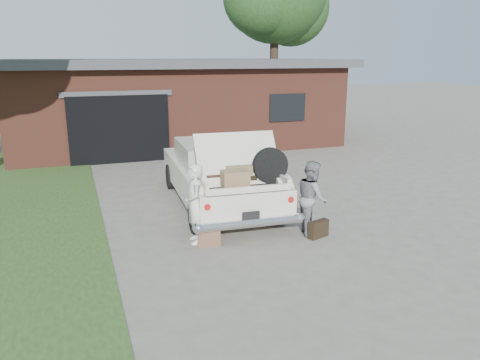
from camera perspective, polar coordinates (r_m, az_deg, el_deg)
name	(u,v)px	position (r m, az deg, el deg)	size (l,w,h in m)	color
ground	(251,245)	(8.78, 1.34, -7.90)	(90.00, 90.00, 0.00)	gray
house	(172,100)	(19.50, -8.28, 9.59)	(12.80, 7.80, 3.30)	brown
sedan	(219,174)	(10.90, -2.61, 0.76)	(2.26, 5.18, 1.92)	beige
woman_left	(195,204)	(8.70, -5.53, -2.94)	(0.55, 0.36, 1.50)	silver
woman_right	(312,197)	(9.24, 8.75, -2.11)	(0.71, 0.55, 1.46)	gray
suitcase_left	(209,238)	(8.69, -3.80, -7.06)	(0.41, 0.13, 0.32)	brown
suitcase_right	(319,229)	(9.20, 9.56, -5.91)	(0.44, 0.14, 0.34)	black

